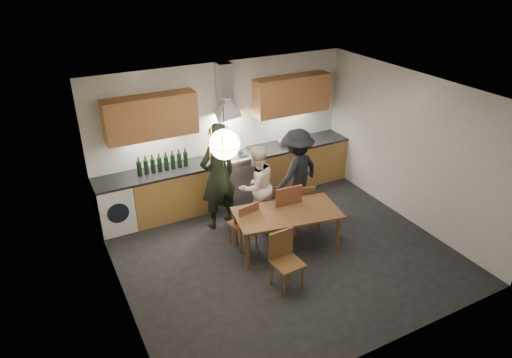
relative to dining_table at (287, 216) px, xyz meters
name	(u,v)px	position (x,y,z in m)	size (l,w,h in m)	color
ground	(283,252)	(-0.09, -0.06, -0.61)	(5.00, 5.00, 0.00)	black
room_shell	(286,155)	(-0.09, -0.06, 1.10)	(5.02, 4.52, 2.61)	white
counter_run	(232,178)	(-0.07, 1.89, -0.16)	(5.00, 0.62, 0.90)	tan
range_stove	(231,179)	(-0.09, 1.89, -0.17)	(0.90, 0.60, 0.92)	silver
wall_fixtures	(227,105)	(-0.09, 2.01, 1.26)	(4.30, 0.54, 1.10)	#CD874E
pendant_lamp	(225,144)	(-1.09, -0.16, 1.49)	(0.43, 0.43, 0.70)	black
dining_table	(287,216)	(0.00, 0.00, 0.00)	(1.76, 1.10, 0.69)	brown
chair_back_left	(246,222)	(-0.56, 0.34, -0.13)	(0.44, 0.44, 0.83)	brown
chair_back_mid	(285,207)	(0.15, 0.30, -0.04)	(0.49, 0.49, 1.00)	brown
chair_back_right	(303,202)	(0.62, 0.49, -0.16)	(0.45, 0.45, 0.79)	brown
chair_front	(284,256)	(-0.48, -0.74, -0.11)	(0.41, 0.41, 0.87)	brown
person_left	(218,176)	(-0.65, 1.17, 0.34)	(0.69, 0.45, 1.89)	black
person_mid	(257,186)	(-0.06, 0.92, 0.12)	(0.71, 0.55, 1.46)	white
person_right	(296,172)	(0.75, 0.93, 0.19)	(1.04, 0.60, 1.61)	black
mixing_bowl	(288,143)	(1.15, 1.88, 0.33)	(0.35, 0.35, 0.09)	#B2B2B5
stock_pot	(305,139)	(1.53, 1.87, 0.35)	(0.18, 0.18, 0.12)	#BAB9BD
wine_bottles	(163,162)	(-1.38, 1.90, 0.46)	(0.91, 0.08, 0.33)	black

